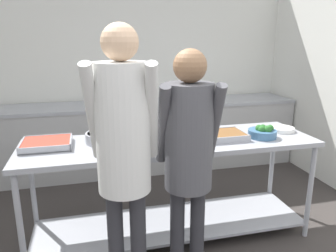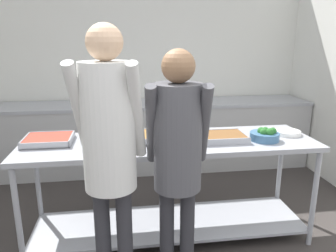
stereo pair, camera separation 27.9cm
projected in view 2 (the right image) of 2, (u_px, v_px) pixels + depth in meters
wall_rear at (147, 67)px, 4.51m from camera, size 4.39×0.06×2.65m
back_counter at (150, 136)px, 4.39m from camera, size 4.23×0.65×0.90m
serving_counter at (170, 173)px, 2.80m from camera, size 2.43×0.71×0.89m
serving_tray_vegetables at (49, 140)px, 2.66m from camera, size 0.38×0.33×0.05m
sauce_pan at (104, 135)px, 2.73m from camera, size 0.44×0.30×0.08m
serving_tray_greens at (161, 136)px, 2.76m from camera, size 0.44×0.32×0.05m
serving_tray_roast at (219, 137)px, 2.73m from camera, size 0.45×0.30×0.05m
broccoli_bowl at (265, 135)px, 2.72m from camera, size 0.24×0.24×0.11m
plate_stack at (287, 132)px, 2.90m from camera, size 0.23×0.23×0.04m
guest_serving_left at (178, 147)px, 2.11m from camera, size 0.44×0.36×1.66m
guest_serving_right at (109, 140)px, 1.94m from camera, size 0.47×0.41×1.80m
water_bottle at (115, 93)px, 4.28m from camera, size 0.07×0.07×0.25m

